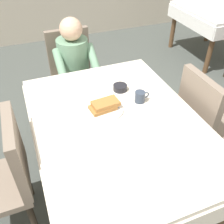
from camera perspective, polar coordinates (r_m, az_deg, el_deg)
name	(u,v)px	position (r m, az deg, el deg)	size (l,w,h in m)	color
ground_plane	(116,185)	(2.27, 0.98, -16.19)	(14.00, 14.00, 0.00)	#474C47
dining_table_main	(117,130)	(1.78, 1.20, -4.12)	(1.12, 1.52, 0.74)	silver
chair_diner	(72,69)	(2.76, -8.92, 9.47)	(0.44, 0.45, 0.93)	#7A6B5B
diner_person	(75,64)	(2.56, -8.36, 10.60)	(0.40, 0.43, 1.12)	gray
chair_left_side	(7,173)	(1.81, -22.62, -12.64)	(0.45, 0.44, 0.93)	#7A6B5B
chair_right_side	(204,118)	(2.20, 20.07, -1.22)	(0.45, 0.44, 0.93)	#7A6B5B
plate_breakfast	(104,109)	(1.80, -1.83, 0.62)	(0.28, 0.28, 0.02)	white
breakfast_stack	(104,105)	(1.78, -1.75, 1.49)	(0.22, 0.14, 0.06)	#A36B33
cup_coffee	(140,97)	(1.88, 6.37, 3.45)	(0.11, 0.08, 0.08)	#333D4C
bowl_butter	(120,88)	(2.00, 1.84, 5.52)	(0.11, 0.11, 0.04)	black
fork_left_of_plate	(79,118)	(1.75, -7.46, -1.30)	(0.18, 0.01, 0.01)	silver
knife_right_of_plate	(129,106)	(1.85, 3.93, 1.45)	(0.20, 0.01, 0.01)	silver
spoon_near_edge	(123,138)	(1.60, 2.38, -5.86)	(0.15, 0.01, 0.01)	silver
napkin_folded	(69,139)	(1.61, -9.63, -6.00)	(0.17, 0.12, 0.01)	white
background_table_far	(215,16)	(4.28, 22.17, 19.40)	(0.92, 1.12, 0.74)	white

